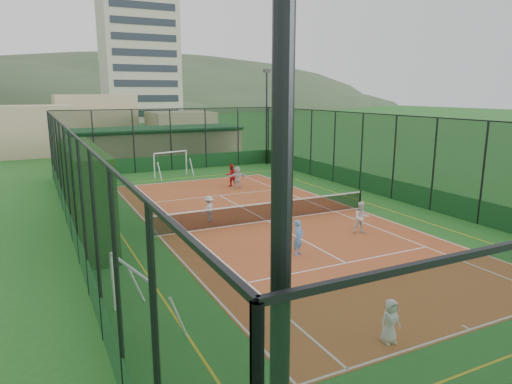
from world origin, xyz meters
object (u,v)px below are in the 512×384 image
coach (231,175)px  child_near_right (361,218)px  clubhouse (156,145)px  child_far_left (209,209)px  floodlight_sw (280,373)px  child_near_mid (298,238)px  child_far_back (237,177)px  child_far_right (282,201)px  floodlight_ne (267,117)px  futsal_goal_near (131,298)px  futsal_goal_far (171,164)px  apartment_tower (139,50)px  white_bench (101,228)px  child_near_left (390,321)px

coach → child_near_right: bearing=96.0°
clubhouse → child_far_left: clubhouse is taller
floodlight_sw → child_near_mid: size_ratio=5.80×
child_near_right → child_far_back: bearing=114.8°
child_far_right → floodlight_ne: bearing=-89.1°
floodlight_sw → child_far_right: bearing=60.4°
floodlight_ne → child_far_right: bearing=-114.7°
floodlight_ne → child_far_back: (-6.69, -8.61, -3.38)m
clubhouse → futsal_goal_near: (-8.20, -29.72, -0.69)m
floodlight_ne → futsal_goal_far: 10.31m
child_far_right → futsal_goal_far: bearing=-53.8°
floodlight_ne → child_near_right: (-5.70, -20.27, -3.38)m
futsal_goal_far → coach: bearing=-79.3°
futsal_goal_far → child_far_right: size_ratio=2.45×
apartment_tower → child_near_mid: size_ratio=21.08×
clubhouse → futsal_goal_near: bearing=-105.4°
child_near_mid → coach: (2.93, 13.59, 0.05)m
apartment_tower → floodlight_ne: bearing=-93.0°
futsal_goal_near → child_far_back: (10.11, 15.70, -0.14)m
apartment_tower → white_bench: apartment_tower is taller
floodlight_sw → child_far_left: size_ratio=6.33×
child_far_right → apartment_tower: bearing=-71.8°
futsal_goal_near → futsal_goal_far: bearing=-30.3°
apartment_tower → child_near_right: 87.32m
child_near_right → white_bench: bearing=176.5°
apartment_tower → floodlight_sw: bearing=-101.8°
coach → child_near_left: bearing=79.1°
child_far_left → apartment_tower: bearing=-127.9°
floodlight_ne → coach: 10.90m
white_bench → child_near_right: size_ratio=1.03×
futsal_goal_far → coach: futsal_goal_far is taller
white_bench → futsal_goal_far: size_ratio=0.52×
white_bench → child_far_left: 5.16m
clubhouse → child_far_right: bearing=-85.8°
child_far_right → child_far_left: bearing=25.6°
child_near_right → child_far_right: (-1.38, 4.87, -0.14)m
child_near_left → child_near_mid: size_ratio=0.83×
apartment_tower → child_near_right: apartment_tower is taller
apartment_tower → child_far_back: (-10.09, -74.01, -14.26)m
child_near_mid → child_far_back: child_far_back is taller
floodlight_ne → apartment_tower: bearing=87.0°
child_far_back → child_far_left: bearing=69.6°
child_near_mid → floodlight_ne: bearing=35.4°
child_near_right → floodlight_sw: bearing=-111.7°
futsal_goal_near → child_far_back: futsal_goal_near is taller
futsal_goal_far → child_far_back: (2.80, -6.15, -0.20)m
floodlight_sw → futsal_goal_far: floodlight_sw is taller
child_near_left → apartment_tower: bearing=84.4°
futsal_goal_near → child_near_mid: bearing=-79.5°
child_near_left → child_far_back: size_ratio=0.81×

